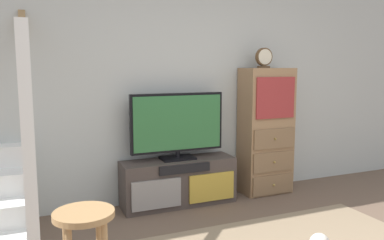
% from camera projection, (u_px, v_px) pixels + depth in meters
% --- Properties ---
extents(back_wall, '(6.40, 0.12, 2.70)m').
position_uv_depth(back_wall, '(195.00, 78.00, 4.35)').
color(back_wall, '#B2B7B2').
rests_on(back_wall, ground_plane).
extents(media_console, '(1.22, 0.38, 0.49)m').
position_uv_depth(media_console, '(179.00, 182.00, 4.14)').
color(media_console, '#423833').
rests_on(media_console, ground_plane).
extents(television, '(1.02, 0.22, 0.70)m').
position_uv_depth(television, '(178.00, 124.00, 4.08)').
color(television, black).
rests_on(television, media_console).
extents(side_cabinet, '(0.58, 0.38, 1.46)m').
position_uv_depth(side_cabinet, '(266.00, 131.00, 4.50)').
color(side_cabinet, '#93704C').
rests_on(side_cabinet, ground_plane).
extents(desk_clock, '(0.20, 0.08, 0.22)m').
position_uv_depth(desk_clock, '(264.00, 58.00, 4.35)').
color(desk_clock, '#4C3823').
rests_on(desk_clock, side_cabinet).
extents(bar_stool_near, '(0.34, 0.34, 0.67)m').
position_uv_depth(bar_stool_near, '(85.00, 240.00, 2.17)').
color(bar_stool_near, '#A37A4C').
rests_on(bar_stool_near, ground_plane).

